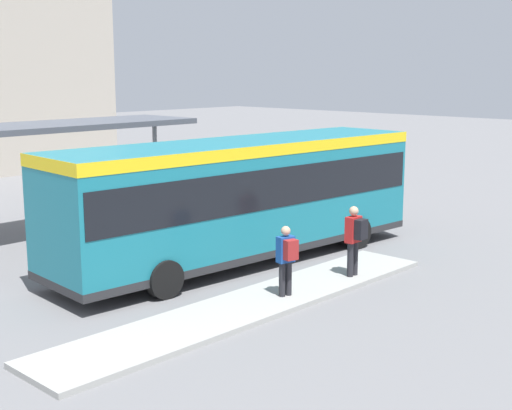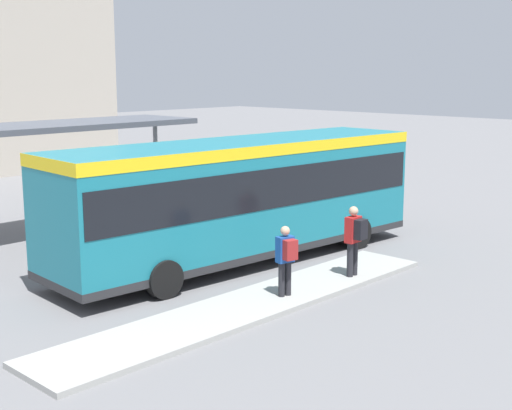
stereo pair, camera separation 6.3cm
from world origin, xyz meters
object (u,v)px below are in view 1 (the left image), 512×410
(pedestrian_companion, at_px, (287,256))
(bicycle_green, at_px, (345,200))
(bicycle_black, at_px, (313,195))
(bicycle_yellow, at_px, (327,198))
(city_bus, at_px, (242,192))
(pedestrian_waiting, at_px, (355,236))

(pedestrian_companion, xyz_separation_m, bicycle_green, (9.67, 5.47, -0.69))
(bicycle_black, bearing_deg, bicycle_yellow, 161.64)
(city_bus, xyz_separation_m, bicycle_black, (7.95, 3.92, -1.59))
(pedestrian_waiting, bearing_deg, city_bus, 7.77)
(pedestrian_companion, distance_m, bicycle_black, 12.08)
(pedestrian_companion, relative_size, bicycle_green, 0.97)
(city_bus, bearing_deg, bicycle_green, 20.12)
(pedestrian_waiting, xyz_separation_m, pedestrian_companion, (-2.39, 0.16, -0.08))
(city_bus, distance_m, bicycle_yellow, 8.55)
(pedestrian_companion, height_order, bicycle_yellow, pedestrian_companion)
(pedestrian_waiting, height_order, bicycle_black, pedestrian_waiting)
(city_bus, height_order, bicycle_yellow, city_bus)
(city_bus, distance_m, pedestrian_companion, 3.76)
(pedestrian_companion, distance_m, bicycle_yellow, 11.50)
(city_bus, bearing_deg, bicycle_black, 30.14)
(pedestrian_waiting, height_order, bicycle_green, pedestrian_waiting)
(bicycle_black, bearing_deg, pedestrian_companion, 117.73)
(pedestrian_waiting, distance_m, pedestrian_companion, 2.40)
(bicycle_black, bearing_deg, pedestrian_waiting, 126.29)
(bicycle_yellow, bearing_deg, pedestrian_companion, 114.95)
(bicycle_green, relative_size, bicycle_black, 1.03)
(pedestrian_companion, distance_m, bicycle_green, 11.13)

